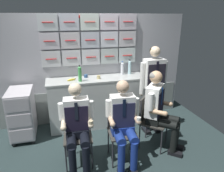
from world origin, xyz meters
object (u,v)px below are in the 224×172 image
(crew_member_standing, at_px, (153,84))
(espresso_cup_small, at_px, (86,76))
(crew_member_right, at_px, (124,120))
(water_bottle_clear, at_px, (122,68))
(folding_chair_right, at_px, (121,125))
(service_trolley, at_px, (22,113))
(snack_banana, at_px, (71,80))
(folding_chair_by_counter, at_px, (149,116))
(folding_chair_left, at_px, (77,128))
(crew_member_by_counter, at_px, (159,107))
(crew_member_left, at_px, (77,124))

(crew_member_standing, bearing_deg, espresso_cup_small, 149.88)
(crew_member_right, bearing_deg, water_bottle_clear, 73.14)
(crew_member_standing, bearing_deg, water_bottle_clear, 118.37)
(folding_chair_right, bearing_deg, crew_member_right, -94.04)
(service_trolley, height_order, snack_banana, snack_banana)
(water_bottle_clear, bearing_deg, espresso_cup_small, -177.89)
(folding_chair_right, distance_m, water_bottle_clear, 1.42)
(folding_chair_by_counter, xyz_separation_m, espresso_cup_small, (-0.87, 1.05, 0.47))
(crew_member_right, distance_m, crew_member_standing, 1.10)
(folding_chair_left, bearing_deg, crew_member_right, -20.45)
(service_trolley, bearing_deg, crew_member_standing, -9.79)
(crew_member_right, height_order, water_bottle_clear, crew_member_right)
(folding_chair_left, distance_m, crew_member_standing, 1.56)
(folding_chair_left, distance_m, folding_chair_right, 0.65)
(crew_member_right, relative_size, crew_member_by_counter, 0.96)
(crew_member_standing, relative_size, water_bottle_clear, 5.95)
(folding_chair_left, bearing_deg, folding_chair_right, -6.59)
(service_trolley, distance_m, folding_chair_by_counter, 2.21)
(espresso_cup_small, bearing_deg, folding_chair_right, -74.27)
(espresso_cup_small, bearing_deg, folding_chair_by_counter, -50.34)
(crew_member_by_counter, height_order, espresso_cup_small, crew_member_by_counter)
(folding_chair_by_counter, bearing_deg, folding_chair_right, -163.65)
(folding_chair_left, distance_m, folding_chair_by_counter, 1.18)
(crew_member_left, relative_size, snack_banana, 7.29)
(crew_member_right, bearing_deg, service_trolley, 143.56)
(crew_member_left, bearing_deg, folding_chair_left, 85.99)
(folding_chair_right, xyz_separation_m, crew_member_right, (-0.01, -0.16, 0.16))
(crew_member_standing, bearing_deg, folding_chair_left, -161.24)
(crew_member_by_counter, distance_m, water_bottle_clear, 1.26)
(crew_member_left, xyz_separation_m, snack_banana, (0.03, 1.15, 0.30))
(service_trolley, distance_m, crew_member_by_counter, 2.37)
(folding_chair_by_counter, relative_size, espresso_cup_small, 11.88)
(crew_member_left, height_order, folding_chair_by_counter, crew_member_left)
(folding_chair_left, bearing_deg, crew_member_left, -94.01)
(service_trolley, height_order, folding_chair_right, service_trolley)
(crew_member_standing, xyz_separation_m, espresso_cup_small, (-1.11, 0.65, 0.05))
(crew_member_right, distance_m, snack_banana, 1.40)
(folding_chair_right, distance_m, crew_member_by_counter, 0.68)
(folding_chair_left, xyz_separation_m, snack_banana, (0.02, 0.99, 0.45))
(water_bottle_clear, bearing_deg, crew_member_right, -106.86)
(service_trolley, bearing_deg, folding_chair_left, -45.10)
(crew_member_left, relative_size, crew_member_right, 0.99)
(crew_member_left, distance_m, folding_chair_right, 0.68)
(service_trolley, distance_m, folding_chair_right, 1.80)
(folding_chair_left, distance_m, crew_member_by_counter, 1.31)
(service_trolley, height_order, crew_member_left, crew_member_left)
(folding_chair_by_counter, bearing_deg, crew_member_left, -168.42)
(snack_banana, bearing_deg, service_trolley, -173.18)
(folding_chair_right, bearing_deg, water_bottle_clear, 71.54)
(crew_member_by_counter, height_order, water_bottle_clear, crew_member_by_counter)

